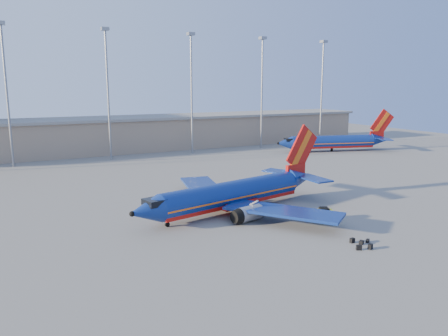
% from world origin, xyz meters
% --- Properties ---
extents(ground, '(220.00, 220.00, 0.00)m').
position_xyz_m(ground, '(0.00, 0.00, 0.00)').
color(ground, slate).
rests_on(ground, ground).
extents(terminal_building, '(122.00, 16.00, 8.50)m').
position_xyz_m(terminal_building, '(10.00, 58.00, 4.32)').
color(terminal_building, '#89735E').
rests_on(terminal_building, ground).
extents(light_mast_row, '(101.60, 1.60, 28.65)m').
position_xyz_m(light_mast_row, '(5.00, 46.00, 17.55)').
color(light_mast_row, gray).
rests_on(light_mast_row, ground).
extents(aircraft_main, '(31.41, 29.91, 10.75)m').
position_xyz_m(aircraft_main, '(-0.05, -3.05, 2.30)').
color(aircraft_main, navy).
rests_on(aircraft_main, ground).
extents(aircraft_second, '(30.39, 15.06, 10.55)m').
position_xyz_m(aircraft_second, '(47.98, 31.74, 2.42)').
color(aircraft_second, navy).
rests_on(aircraft_second, ground).
extents(baggage_tug, '(2.55, 2.05, 1.59)m').
position_xyz_m(baggage_tug, '(7.57, -11.77, 0.83)').
color(baggage_tug, '#FFFA16').
rests_on(baggage_tug, ground).
extents(luggage_pile, '(3.03, 2.74, 0.54)m').
position_xyz_m(luggage_pile, '(5.20, -20.57, 0.24)').
color(luggage_pile, black).
rests_on(luggage_pile, ground).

